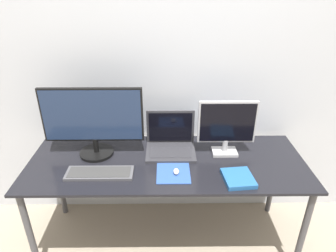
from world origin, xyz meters
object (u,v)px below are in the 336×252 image
object	(u,v)px
mouse	(176,171)
book	(238,178)
monitor_right	(227,126)
laptop	(171,142)
monitor_left	(93,120)
keyboard	(100,173)

from	to	relation	value
mouse	book	world-z (taller)	mouse
monitor_right	laptop	xyz separation A→B (m)	(-0.37, 0.05, -0.15)
monitor_left	book	world-z (taller)	monitor_left
laptop	monitor_right	bearing A→B (deg)	-7.71
laptop	keyboard	size ratio (longest dim) A/B	0.81
book	monitor_left	bearing A→B (deg)	161.32
keyboard	mouse	world-z (taller)	mouse
monitor_left	book	size ratio (longest dim) A/B	3.16
monitor_right	book	xyz separation A→B (m)	(0.03, -0.31, -0.20)
keyboard	monitor_right	bearing A→B (deg)	16.32
monitor_right	laptop	size ratio (longest dim) A/B	1.14
book	keyboard	bearing A→B (deg)	175.35
monitor_right	book	size ratio (longest dim) A/B	1.85
laptop	mouse	world-z (taller)	laptop
mouse	keyboard	bearing A→B (deg)	179.71
mouse	book	xyz separation A→B (m)	(0.37, -0.07, -0.00)
keyboard	book	size ratio (longest dim) A/B	1.99
monitor_right	keyboard	size ratio (longest dim) A/B	0.93
monitor_right	mouse	distance (m)	0.46
laptop	keyboard	distance (m)	0.53
laptop	mouse	distance (m)	0.30
keyboard	mouse	xyz separation A→B (m)	(0.47, -0.00, 0.01)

